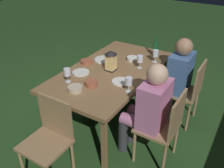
# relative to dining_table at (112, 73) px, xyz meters

# --- Properties ---
(ground_plane) EXTENTS (16.00, 16.00, 0.00)m
(ground_plane) POSITION_rel_dining_table_xyz_m (0.00, 0.00, -0.67)
(ground_plane) COLOR #26471E
(dining_table) EXTENTS (1.82, 0.99, 0.72)m
(dining_table) POSITION_rel_dining_table_xyz_m (0.00, 0.00, 0.00)
(dining_table) COLOR olive
(dining_table) RESTS_ON ground
(chair_side_right_b) EXTENTS (0.42, 0.40, 0.87)m
(chair_side_right_b) POSITION_rel_dining_table_xyz_m (0.41, 0.89, -0.19)
(chair_side_right_b) COLOR #9E7A51
(chair_side_right_b) RESTS_ON ground
(person_in_pink) EXTENTS (0.38, 0.47, 1.15)m
(person_in_pink) POSITION_rel_dining_table_xyz_m (0.41, 0.69, -0.03)
(person_in_pink) COLOR #C675A3
(person_in_pink) RESTS_ON ground
(chair_head_far) EXTENTS (0.40, 0.42, 0.87)m
(chair_head_far) POSITION_rel_dining_table_xyz_m (1.16, 0.00, -0.19)
(chair_head_far) COLOR #9E7A51
(chair_head_far) RESTS_ON ground
(chair_side_right_a) EXTENTS (0.42, 0.40, 0.87)m
(chair_side_right_a) POSITION_rel_dining_table_xyz_m (-0.41, 0.89, -0.19)
(chair_side_right_a) COLOR #9E7A51
(chair_side_right_a) RESTS_ON ground
(person_in_blue) EXTENTS (0.38, 0.47, 1.15)m
(person_in_blue) POSITION_rel_dining_table_xyz_m (-0.41, 0.69, -0.03)
(person_in_blue) COLOR #426699
(person_in_blue) RESTS_ON ground
(lantern_centerpiece) EXTENTS (0.15, 0.15, 0.27)m
(lantern_centerpiece) POSITION_rel_dining_table_xyz_m (0.03, 0.00, 0.20)
(lantern_centerpiece) COLOR black
(lantern_centerpiece) RESTS_ON dining_table
(green_bottle_on_table) EXTENTS (0.07, 0.07, 0.29)m
(green_bottle_on_table) POSITION_rel_dining_table_xyz_m (-0.67, 0.29, 0.16)
(green_bottle_on_table) COLOR #195128
(green_bottle_on_table) RESTS_ON dining_table
(wine_glass_a) EXTENTS (0.08, 0.08, 0.17)m
(wine_glass_a) POSITION_rel_dining_table_xyz_m (-0.49, 0.37, 0.17)
(wine_glass_a) COLOR silver
(wine_glass_a) RESTS_ON dining_table
(wine_glass_b) EXTENTS (0.08, 0.08, 0.17)m
(wine_glass_b) POSITION_rel_dining_table_xyz_m (0.54, -0.27, 0.17)
(wine_glass_b) COLOR silver
(wine_glass_b) RESTS_ON dining_table
(wine_glass_c) EXTENTS (0.08, 0.08, 0.17)m
(wine_glass_c) POSITION_rel_dining_table_xyz_m (0.36, 0.43, 0.17)
(wine_glass_c) COLOR silver
(wine_glass_c) RESTS_ON dining_table
(wine_glass_d) EXTENTS (0.08, 0.08, 0.17)m
(wine_glass_d) POSITION_rel_dining_table_xyz_m (-0.22, 0.28, 0.17)
(wine_glass_d) COLOR silver
(wine_glass_d) RESTS_ON dining_table
(plate_a) EXTENTS (0.21, 0.21, 0.01)m
(plate_a) POSITION_rel_dining_table_xyz_m (0.23, 0.26, 0.06)
(plate_a) COLOR silver
(plate_a) RESTS_ON dining_table
(plate_b) EXTENTS (0.21, 0.21, 0.01)m
(plate_b) POSITION_rel_dining_table_xyz_m (0.29, -0.28, 0.06)
(plate_b) COLOR silver
(plate_b) RESTS_ON dining_table
(plate_c) EXTENTS (0.25, 0.25, 0.01)m
(plate_c) POSITION_rel_dining_table_xyz_m (-0.18, -0.25, 0.06)
(plate_c) COLOR silver
(plate_c) RESTS_ON dining_table
(bowl_olives) EXTENTS (0.14, 0.14, 0.06)m
(bowl_olives) POSITION_rel_dining_table_xyz_m (0.47, 0.01, 0.08)
(bowl_olives) COLOR #9E5138
(bowl_olives) RESTS_ON dining_table
(bowl_bread) EXTENTS (0.16, 0.16, 0.05)m
(bowl_bread) POSITION_rel_dining_table_xyz_m (0.02, -0.39, 0.07)
(bowl_bread) COLOR #9E5138
(bowl_bread) RESTS_ON dining_table
(bowl_salad) EXTENTS (0.16, 0.16, 0.05)m
(bowl_salad) POSITION_rel_dining_table_xyz_m (0.65, -0.07, 0.08)
(bowl_salad) COLOR #BCAD8E
(bowl_salad) RESTS_ON dining_table
(bowl_dip) EXTENTS (0.15, 0.15, 0.05)m
(bowl_dip) POSITION_rel_dining_table_xyz_m (-0.38, 0.09, 0.08)
(bowl_dip) COLOR silver
(bowl_dip) RESTS_ON dining_table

